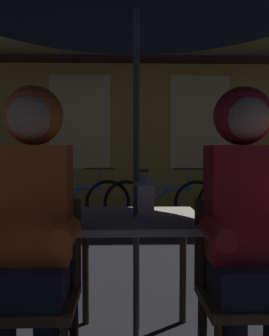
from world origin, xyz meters
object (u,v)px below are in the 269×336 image
Objects in this scene: chair_right at (242,283)px; bicycle_second at (0,201)px; lantern at (146,195)px; chair_left at (35,285)px; bicycle_third at (72,202)px; bicycle_fifth at (252,201)px; person_left_hooded at (31,210)px; cafe_table at (136,235)px; bicycle_fourth at (161,202)px; person_right_hooded at (247,208)px.

bicycle_second is (-2.33, 3.99, -0.14)m from chair_right.
chair_left is at bearing -145.74° from lantern.
lantern is at bearing 139.90° from chair_right.
bicycle_third and bicycle_fifth have the same top height.
person_left_hooded is (-0.96, -0.06, 0.36)m from chair_right.
chair_left reaches higher than cafe_table.
bicycle_fourth and bicycle_fifth have the same top height.
chair_left is at bearing 90.00° from person_left_hooded.
chair_right is 0.52× the size of bicycle_third.
bicycle_second is at bearing 108.96° from chair_left.
lantern reaches higher than bicycle_fifth.
person_right_hooded is (0.96, -0.06, 0.36)m from chair_left.
bicycle_fifth is (1.36, 3.98, -0.50)m from person_right_hooded.
chair_right reaches higher than cafe_table.
bicycle_second is (-1.37, 3.99, -0.14)m from chair_left.
person_left_hooded is 4.07m from bicycle_fourth.
bicycle_fifth is (3.69, -0.06, 0.00)m from bicycle_second.
chair_right is at bearing 90.00° from person_right_hooded.
person_right_hooded is (0.43, -0.42, -0.01)m from lantern.
bicycle_fifth is (2.63, 0.04, 0.00)m from bicycle_third.
chair_right is 0.52× the size of bicycle_second.
chair_left and chair_right have the same top height.
lantern reaches higher than bicycle_fourth.
person_right_hooded is at bearing -44.26° from lantern.
person_left_hooded is at bearing 180.00° from person_right_hooded.
person_left_hooded is at bearing -176.61° from chair_right.
chair_right reaches higher than bicycle_third.
person_right_hooded reaches higher than cafe_table.
chair_left is 0.96m from chair_right.
bicycle_fourth is at bearing -0.90° from bicycle_third.
person_right_hooded is at bearing -60.05° from bicycle_second.
bicycle_third is at bearing 94.55° from person_left_hooded.
lantern is at bearing 34.26° from chair_left.
cafe_table is 0.44× the size of bicycle_second.
bicycle_fifth is (2.32, 3.98, -0.50)m from person_left_hooded.
bicycle_second and bicycle_fifth have the same top height.
person_left_hooded reaches higher than lantern.
bicycle_fourth is 1.00× the size of bicycle_fifth.
lantern is at bearing -8.36° from cafe_table.
person_right_hooded is at bearing -41.57° from cafe_table.
bicycle_third is 1.28m from bicycle_fourth.
person_right_hooded is 4.24m from bicycle_fifth.
chair_left is 1.00× the size of chair_right.
person_left_hooded is (-0.53, -0.42, -0.01)m from lantern.
bicycle_third is (-0.84, 3.52, -0.51)m from lantern.
chair_right is 3.87m from bicycle_fourth.
lantern is (0.05, -0.01, 0.22)m from cafe_table.
chair_right is 4.62m from bicycle_second.
chair_left reaches higher than bicycle_second.
bicycle_fourth is at bearing -3.01° from bicycle_second.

